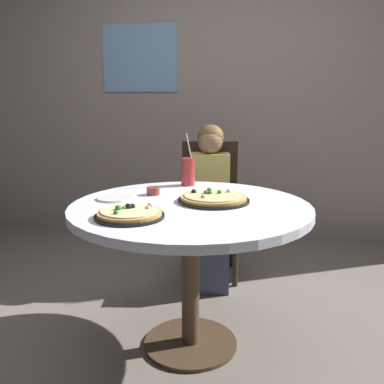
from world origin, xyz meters
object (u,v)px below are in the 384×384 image
object	(u,v)px
diner_child	(210,214)
pizza_veggie	(213,198)
soda_cup	(188,172)
chair_wooden	(210,201)
pizza_cheese	(130,214)
plate_small	(115,198)
dining_table	(190,225)
sauce_bowl	(153,191)

from	to	relation	value
diner_child	pizza_veggie	size ratio (longest dim) A/B	3.05
soda_cup	chair_wooden	bearing A→B (deg)	81.85
soda_cup	pizza_cheese	bearing A→B (deg)	-100.60
pizza_veggie	plate_small	distance (m)	0.50
chair_wooden	pizza_cheese	xyz separation A→B (m)	(-0.21, -1.24, 0.24)
dining_table	pizza_veggie	xyz separation A→B (m)	(0.10, 0.08, 0.12)
dining_table	pizza_veggie	distance (m)	0.18
chair_wooden	soda_cup	world-z (taller)	soda_cup
chair_wooden	plate_small	world-z (taller)	chair_wooden
chair_wooden	diner_child	distance (m)	0.19
pizza_cheese	soda_cup	world-z (taller)	soda_cup
dining_table	pizza_veggie	bearing A→B (deg)	36.20
pizza_veggie	pizza_cheese	world-z (taller)	pizza_cheese
chair_wooden	pizza_veggie	xyz separation A→B (m)	(0.12, -0.90, 0.24)
dining_table	plate_small	xyz separation A→B (m)	(-0.40, 0.05, 0.11)
dining_table	chair_wooden	bearing A→B (deg)	90.70
diner_child	chair_wooden	bearing A→B (deg)	96.84
soda_cup	pizza_veggie	bearing A→B (deg)	-63.56
pizza_cheese	soda_cup	xyz separation A→B (m)	(0.14, 0.72, 0.06)
chair_wooden	diner_child	xyz separation A→B (m)	(0.02, -0.18, -0.05)
pizza_cheese	sauce_bowl	world-z (taller)	pizza_cheese
diner_child	plate_small	size ratio (longest dim) A/B	6.01
pizza_veggie	soda_cup	size ratio (longest dim) A/B	1.16
chair_wooden	plate_small	size ratio (longest dim) A/B	5.28
sauce_bowl	plate_small	xyz separation A→B (m)	(-0.17, -0.13, -0.02)
diner_child	soda_cup	xyz separation A→B (m)	(-0.10, -0.34, 0.35)
pizza_veggie	sauce_bowl	xyz separation A→B (m)	(-0.33, 0.10, 0.00)
soda_cup	diner_child	bearing A→B (deg)	74.08
sauce_bowl	plate_small	size ratio (longest dim) A/B	0.39
pizza_veggie	soda_cup	world-z (taller)	soda_cup
chair_wooden	pizza_cheese	world-z (taller)	chair_wooden
dining_table	pizza_veggie	size ratio (longest dim) A/B	3.27
dining_table	pizza_cheese	distance (m)	0.37
diner_child	sauce_bowl	world-z (taller)	diner_child
pizza_cheese	soda_cup	size ratio (longest dim) A/B	0.98
diner_child	pizza_cheese	bearing A→B (deg)	-102.31
diner_child	soda_cup	world-z (taller)	diner_child
diner_child	pizza_veggie	distance (m)	0.78
dining_table	pizza_cheese	size ratio (longest dim) A/B	3.87
pizza_veggie	chair_wooden	bearing A→B (deg)	97.33
pizza_veggie	plate_small	size ratio (longest dim) A/B	1.97
chair_wooden	sauce_bowl	bearing A→B (deg)	-105.17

